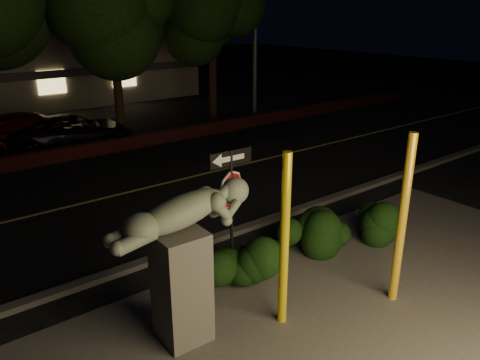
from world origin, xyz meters
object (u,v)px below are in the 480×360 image
signpost (231,191)px  sculpture (182,251)px  yellow_pole_left (284,242)px  parked_car_dark (73,132)px  yellow_pole_right (402,221)px  parked_car_darkred (33,131)px

signpost → sculpture: signpost is taller
yellow_pole_left → parked_car_dark: bearing=85.7°
signpost → parked_car_dark: (0.87, 11.50, -1.28)m
signpost → parked_car_dark: bearing=87.3°
yellow_pole_left → signpost: bearing=85.8°
yellow_pole_right → parked_car_darkred: (-2.37, 14.71, -0.91)m
parked_car_dark → parked_car_darkred: bearing=72.7°
yellow_pole_right → parked_car_dark: size_ratio=0.70×
sculpture → parked_car_dark: size_ratio=0.56×
yellow_pole_left → sculpture: size_ratio=1.19×
yellow_pole_left → sculpture: (-1.52, 0.68, 0.05)m
sculpture → parked_car_darkred: sculpture is taller
yellow_pole_left → parked_car_darkred: bearing=91.1°
yellow_pole_left → parked_car_dark: yellow_pole_left is taller
signpost → parked_car_dark: size_ratio=0.59×
yellow_pole_left → parked_car_dark: 13.17m
yellow_pole_right → parked_car_dark: (-1.12, 13.87, -0.97)m
sculpture → parked_car_dark: 12.71m
parked_car_darkred → parked_car_dark: 1.51m
yellow_pole_left → parked_car_darkred: size_ratio=0.64×
yellow_pole_left → parked_car_darkred: 13.96m
yellow_pole_right → sculpture: (-3.63, 1.45, -0.01)m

